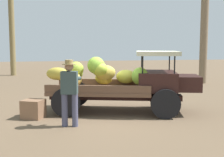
{
  "coord_description": "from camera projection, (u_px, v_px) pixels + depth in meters",
  "views": [
    {
      "loc": [
        -1.81,
        -8.58,
        2.03
      ],
      "look_at": [
        -0.05,
        0.23,
        1.02
      ],
      "focal_mm": 47.71,
      "sensor_mm": 36.0,
      "label": 1
    }
  ],
  "objects": [
    {
      "name": "ground_plane",
      "position": [
        115.0,
        113.0,
        8.95
      ],
      "size": [
        60.0,
        60.0,
        0.0
      ],
      "primitive_type": "plane",
      "color": "brown"
    },
    {
      "name": "truck",
      "position": [
        126.0,
        82.0,
        9.04
      ],
      "size": [
        4.67,
        2.71,
        1.86
      ],
      "rotation": [
        0.0,
        0.0,
        -0.28
      ],
      "color": "#311916",
      "rests_on": "ground"
    },
    {
      "name": "farmer",
      "position": [
        70.0,
        89.0,
        7.39
      ],
      "size": [
        0.53,
        0.49,
        1.68
      ],
      "rotation": [
        0.0,
        0.0,
        1.32
      ],
      "color": "#4E4F6C",
      "rests_on": "ground"
    },
    {
      "name": "wooden_crate",
      "position": [
        33.0,
        109.0,
        8.32
      ],
      "size": [
        0.72,
        0.7,
        0.52
      ],
      "primitive_type": "cube",
      "rotation": [
        0.0,
        0.0,
        2.7
      ],
      "color": "#8B6448",
      "rests_on": "ground"
    }
  ]
}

